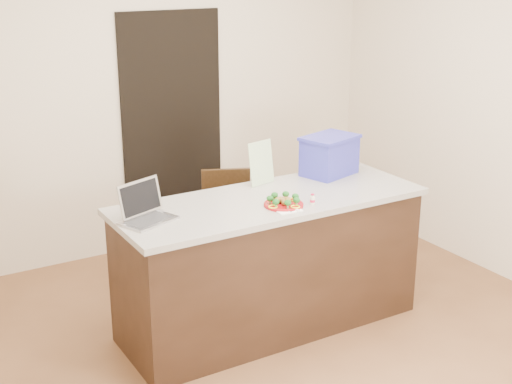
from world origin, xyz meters
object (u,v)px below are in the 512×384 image
chair (232,217)px  blue_box (329,155)px  napkin (286,209)px  laptop (144,210)px  yogurt_bottle (312,200)px  island (269,263)px  plate (284,204)px

chair → blue_box: bearing=-29.1°
napkin → blue_box: 0.83m
napkin → laptop: laptop is taller
laptop → blue_box: (1.49, 0.18, 0.08)m
yogurt_bottle → laptop: laptop is taller
island → plate: plate is taller
island → chair: island is taller
island → laptop: bearing=176.1°
plate → yogurt_bottle: 0.19m
yogurt_bottle → chair: size_ratio=0.08×
laptop → chair: bearing=16.8°
plate → yogurt_bottle: bearing=-20.2°
plate → blue_box: blue_box is taller
plate → blue_box: (0.65, 0.40, 0.13)m
blue_box → chair: 0.96m
plate → chair: bearing=79.9°
yogurt_bottle → blue_box: size_ratio=0.15×
yogurt_bottle → blue_box: bearing=44.7°
island → laptop: laptop is taller
plate → napkin: 0.07m
island → chair: size_ratio=2.42×
yogurt_bottle → laptop: size_ratio=0.18×
blue_box → yogurt_bottle: bearing=-151.5°
yogurt_bottle → laptop: 1.06m
island → napkin: napkin is taller
napkin → chair: napkin is taller
island → plate: 0.50m
island → chair: 0.86m
laptop → plate: bearing=-35.7°
yogurt_bottle → island: bearing=126.2°
plate → blue_box: bearing=31.9°
island → napkin: (-0.02, -0.23, 0.46)m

